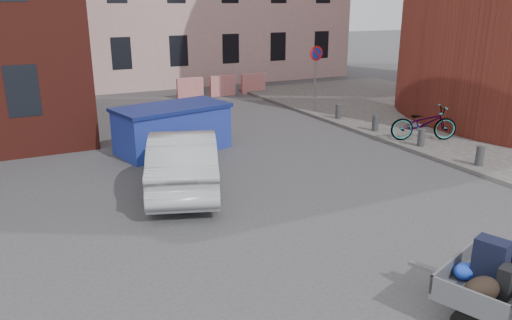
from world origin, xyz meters
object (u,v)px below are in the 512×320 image
bicycle (424,123)px  dumpster (172,128)px  trailer (490,280)px  silver_car (183,160)px

bicycle → dumpster: bearing=93.9°
trailer → silver_car: (-2.20, 7.11, 0.13)m
dumpster → bicycle: bearing=-32.9°
dumpster → bicycle: size_ratio=1.72×
silver_car → bicycle: 8.35m
trailer → bicycle: bearing=31.5°
silver_car → dumpster: bearing=-83.8°
bicycle → trailer: bearing=165.5°
dumpster → bicycle: (7.57, -2.88, -0.04)m
trailer → dumpster: bearing=78.5°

